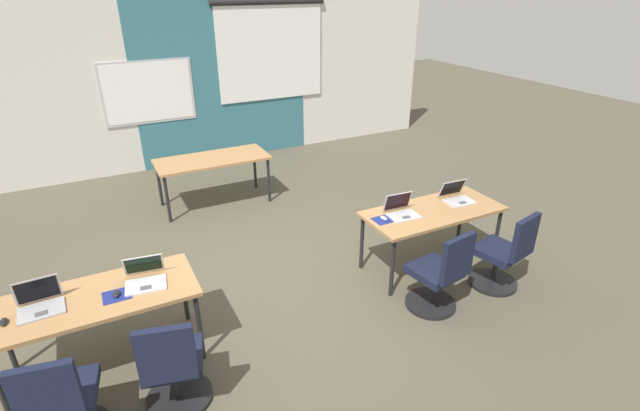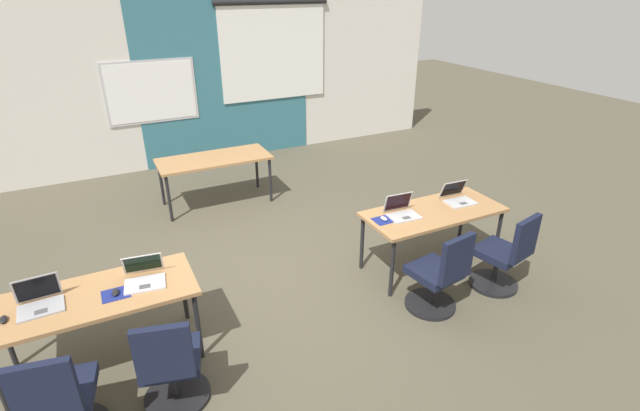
% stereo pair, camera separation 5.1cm
% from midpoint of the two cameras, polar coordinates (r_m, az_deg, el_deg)
% --- Properties ---
extents(ground_plane, '(24.00, 24.00, 0.00)m').
position_cam_midpoint_polar(ground_plane, '(5.45, -5.65, -8.54)').
color(ground_plane, '#4C4738').
extents(back_wall_assembly, '(10.00, 0.27, 2.80)m').
position_cam_midpoint_polar(back_wall_assembly, '(8.75, -16.25, 13.85)').
color(back_wall_assembly, silver).
rests_on(back_wall_assembly, ground).
extents(desk_near_left, '(1.60, 0.70, 0.72)m').
position_cam_midpoint_polar(desk_near_left, '(4.37, -25.16, -10.37)').
color(desk_near_left, '#A37547').
rests_on(desk_near_left, ground).
extents(desk_near_right, '(1.60, 0.70, 0.72)m').
position_cam_midpoint_polar(desk_near_right, '(5.46, 13.80, -1.14)').
color(desk_near_right, '#A37547').
rests_on(desk_near_right, ground).
extents(desk_far_center, '(1.60, 0.70, 0.72)m').
position_cam_midpoint_polar(desk_far_center, '(7.05, -12.46, 5.20)').
color(desk_far_center, '#A37547').
rests_on(desk_far_center, ground).
extents(laptop_near_right_end, '(0.35, 0.33, 0.22)m').
position_cam_midpoint_polar(laptop_near_right_end, '(5.71, 16.55, 0.94)').
color(laptop_near_right_end, '#B7B7BC').
rests_on(laptop_near_right_end, desk_near_right).
extents(chair_near_right_end, '(0.53, 0.58, 0.92)m').
position_cam_midpoint_polar(chair_near_right_end, '(5.42, 21.62, -5.95)').
color(chair_near_right_end, black).
rests_on(chair_near_right_end, ground).
extents(laptop_near_left_end, '(0.34, 0.28, 0.24)m').
position_cam_midpoint_polar(laptop_near_left_end, '(4.37, -30.48, -9.95)').
color(laptop_near_left_end, '#9E9EA3').
rests_on(laptop_near_left_end, desk_near_left).
extents(mouse_near_left_end, '(0.06, 0.10, 0.03)m').
position_cam_midpoint_polar(mouse_near_left_end, '(4.36, -33.65, -11.39)').
color(mouse_near_left_end, black).
rests_on(mouse_near_left_end, desk_near_left).
extents(chair_near_left_end, '(0.52, 0.57, 0.92)m').
position_cam_midpoint_polar(chair_near_left_end, '(3.99, -28.49, -20.46)').
color(chair_near_left_end, black).
rests_on(chair_near_left_end, ground).
extents(laptop_near_left_inner, '(0.37, 0.36, 0.22)m').
position_cam_midpoint_polar(laptop_near_left_inner, '(4.32, -20.14, -8.08)').
color(laptop_near_left_inner, silver).
rests_on(laptop_near_left_inner, desk_near_left).
extents(mousepad_near_left_inner, '(0.22, 0.19, 0.00)m').
position_cam_midpoint_polar(mousepad_near_left_inner, '(4.27, -23.12, -9.82)').
color(mousepad_near_left_inner, navy).
rests_on(mousepad_near_left_inner, desk_near_left).
extents(mouse_near_left_inner, '(0.07, 0.11, 0.03)m').
position_cam_midpoint_polar(mouse_near_left_inner, '(4.26, -23.16, -9.61)').
color(mouse_near_left_inner, black).
rests_on(mouse_near_left_inner, mousepad_near_left_inner).
extents(chair_near_left_inner, '(0.53, 0.59, 0.92)m').
position_cam_midpoint_polar(chair_near_left_inner, '(3.96, -17.16, -18.33)').
color(chair_near_left_inner, black).
rests_on(chair_near_left_inner, ground).
extents(laptop_near_right_inner, '(0.35, 0.32, 0.23)m').
position_cam_midpoint_polar(laptop_near_right_inner, '(5.23, 10.13, -0.69)').
color(laptop_near_right_inner, '#B7B7BC').
rests_on(laptop_near_right_inner, desk_near_right).
extents(mousepad_near_right_inner, '(0.22, 0.19, 0.00)m').
position_cam_midpoint_polar(mousepad_near_right_inner, '(5.11, 7.99, -1.75)').
color(mousepad_near_right_inner, navy).
rests_on(mousepad_near_right_inner, desk_near_right).
extents(mouse_near_right_inner, '(0.06, 0.10, 0.03)m').
position_cam_midpoint_polar(mouse_near_right_inner, '(5.10, 8.00, -1.56)').
color(mouse_near_right_inner, '#B2B2B7').
rests_on(mouse_near_right_inner, mousepad_near_right_inner).
extents(chair_near_right_inner, '(0.52, 0.57, 0.92)m').
position_cam_midpoint_polar(chair_near_right_inner, '(4.88, 14.47, -8.53)').
color(chair_near_right_inner, black).
rests_on(chair_near_right_inner, ground).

